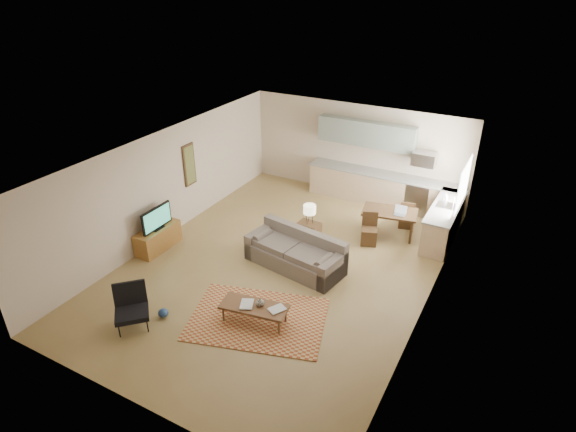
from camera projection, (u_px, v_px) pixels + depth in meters
The scene contains 25 objects.
room at pixel (281, 214), 10.40m from camera, with size 9.00×9.00×9.00m.
kitchen_counter_back at pixel (381, 188), 13.69m from camera, with size 4.26×0.64×0.92m, color tan, non-canonical shape.
kitchen_counter_right at pixel (444, 222), 11.92m from camera, with size 0.64×2.26×0.92m, color tan, non-canonical shape.
kitchen_range at pixel (419, 197), 13.23m from camera, with size 0.62×0.62×0.90m, color #A5A8AD.
kitchen_microwave at pixel (424, 159), 12.73m from camera, with size 0.62×0.40×0.35m, color #A5A8AD.
upper_cabinets at pixel (366, 133), 13.36m from camera, with size 2.80×0.34×0.70m, color gray.
window_right at pixel (464, 184), 11.28m from camera, with size 0.02×1.40×1.05m, color white.
wall_art_left at pixel (189, 165), 12.36m from camera, with size 0.06×0.42×1.10m, color olive, non-canonical shape.
triptych at pixel (354, 137), 13.73m from camera, with size 1.70×0.04×0.50m, color beige, non-canonical shape.
rug at pixel (258, 319), 9.38m from camera, with size 2.59×1.79×0.02m, color #963E1F.
sofa at pixel (295, 251), 10.81m from camera, with size 2.36×1.03×0.82m, color #64584F, non-canonical shape.
coffee_table at pixel (254, 314), 9.22m from camera, with size 1.30×0.52×0.39m, color #55341C, non-canonical shape.
book_a at pixel (240, 304), 9.16m from camera, with size 0.35×0.40×0.03m, color maroon.
book_b at pixel (274, 306), 9.11m from camera, with size 0.35×0.38×0.02m, color navy.
vase at pixel (260, 302), 9.11m from camera, with size 0.19×0.19×0.17m, color black.
armchair at pixel (131, 309), 9.02m from camera, with size 0.71×0.71×0.81m, color black, non-canonical shape.
tv_credenza at pixel (158, 238), 11.58m from camera, with size 0.46×1.21×0.56m, color brown, non-canonical shape.
tv at pixel (156, 218), 11.30m from camera, with size 0.09×0.93×0.56m, color black, non-canonical shape.
console_table at pixel (309, 234), 11.69m from camera, with size 0.53×0.35×0.62m, color #3E2917, non-canonical shape.
table_lamp at pixel (310, 214), 11.43m from camera, with size 0.30×0.30×0.50m, color beige, non-canonical shape.
dining_table at pixel (389, 223), 12.14m from camera, with size 1.33×0.76×0.68m, color #3E2917, non-canonical shape.
dining_chair_near at pixel (369, 229), 11.73m from camera, with size 0.38×0.40×0.80m, color #3E2917, non-canonical shape.
dining_chair_far at pixel (407, 213), 12.50m from camera, with size 0.37×0.39×0.77m, color #3E2917, non-canonical shape.
laptop at pixel (400, 211), 11.75m from camera, with size 0.28×0.21×0.21m, color #A5A8AD, non-canonical shape.
soap_bottle at pixel (446, 196), 11.95m from camera, with size 0.10×0.11×0.19m, color beige.
Camera 1 is at (4.52, -8.04, 6.17)m, focal length 30.00 mm.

